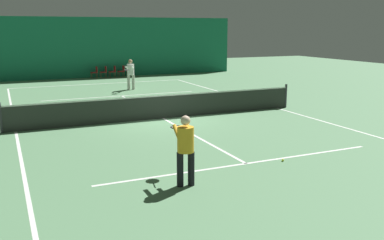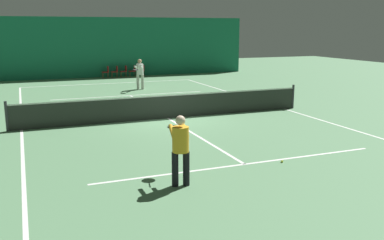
{
  "view_description": "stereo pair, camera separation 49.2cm",
  "coord_description": "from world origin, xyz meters",
  "px_view_note": "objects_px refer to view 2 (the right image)",
  "views": [
    {
      "loc": [
        -5.8,
        -15.81,
        3.56
      ],
      "look_at": [
        -0.85,
        -4.75,
        0.95
      ],
      "focal_mm": 40.0,
      "sensor_mm": 36.0,
      "label": 1
    },
    {
      "loc": [
        -5.35,
        -16.0,
        3.56
      ],
      "look_at": [
        -0.85,
        -4.75,
        0.95
      ],
      "focal_mm": 40.0,
      "sensor_mm": 36.0,
      "label": 2
    }
  ],
  "objects_px": {
    "courtside_chair_2": "(124,70)",
    "courtside_chair_4": "(142,70)",
    "tennis_net": "(168,106)",
    "courtside_chair_3": "(133,70)",
    "courtside_chair_1": "(115,71)",
    "courtside_chair_0": "(106,71)",
    "tennis_ball": "(282,161)",
    "player_near": "(180,145)",
    "player_far": "(140,72)"
  },
  "relations": [
    {
      "from": "courtside_chair_3",
      "to": "tennis_ball",
      "type": "bearing_deg",
      "value": -3.62
    },
    {
      "from": "tennis_net",
      "to": "courtside_chair_0",
      "type": "height_order",
      "value": "tennis_net"
    },
    {
      "from": "courtside_chair_1",
      "to": "courtside_chair_2",
      "type": "distance_m",
      "value": 0.66
    },
    {
      "from": "courtside_chair_2",
      "to": "courtside_chair_4",
      "type": "xyz_separation_m",
      "value": [
        1.33,
        0.0,
        0.0
      ]
    },
    {
      "from": "player_far",
      "to": "courtside_chair_4",
      "type": "relative_size",
      "value": 2.11
    },
    {
      "from": "courtside_chair_4",
      "to": "courtside_chair_0",
      "type": "bearing_deg",
      "value": -90.0
    },
    {
      "from": "player_near",
      "to": "courtside_chair_3",
      "type": "distance_m",
      "value": 22.88
    },
    {
      "from": "tennis_net",
      "to": "tennis_ball",
      "type": "bearing_deg",
      "value": -81.32
    },
    {
      "from": "player_far",
      "to": "courtside_chair_3",
      "type": "bearing_deg",
      "value": -162.03
    },
    {
      "from": "courtside_chair_2",
      "to": "courtside_chair_3",
      "type": "distance_m",
      "value": 0.66
    },
    {
      "from": "courtside_chair_2",
      "to": "courtside_chair_4",
      "type": "relative_size",
      "value": 1.0
    },
    {
      "from": "courtside_chair_1",
      "to": "courtside_chair_4",
      "type": "relative_size",
      "value": 1.0
    },
    {
      "from": "player_near",
      "to": "courtside_chair_2",
      "type": "height_order",
      "value": "player_near"
    },
    {
      "from": "courtside_chair_3",
      "to": "tennis_ball",
      "type": "xyz_separation_m",
      "value": [
        -1.38,
        -21.86,
        -0.45
      ]
    },
    {
      "from": "courtside_chair_1",
      "to": "courtside_chair_0",
      "type": "bearing_deg",
      "value": -90.0
    },
    {
      "from": "courtside_chair_2",
      "to": "tennis_ball",
      "type": "height_order",
      "value": "courtside_chair_2"
    },
    {
      "from": "courtside_chair_1",
      "to": "player_near",
      "type": "bearing_deg",
      "value": -8.1
    },
    {
      "from": "player_far",
      "to": "courtside_chair_4",
      "type": "distance_m",
      "value": 7.04
    },
    {
      "from": "tennis_net",
      "to": "tennis_ball",
      "type": "distance_m",
      "value": 6.74
    },
    {
      "from": "player_far",
      "to": "courtside_chair_1",
      "type": "height_order",
      "value": "player_far"
    },
    {
      "from": "courtside_chair_0",
      "to": "courtside_chair_1",
      "type": "relative_size",
      "value": 1.0
    },
    {
      "from": "tennis_ball",
      "to": "player_far",
      "type": "bearing_deg",
      "value": 89.58
    },
    {
      "from": "player_far",
      "to": "courtside_chair_2",
      "type": "relative_size",
      "value": 2.11
    },
    {
      "from": "tennis_net",
      "to": "courtside_chair_1",
      "type": "distance_m",
      "value": 15.26
    },
    {
      "from": "courtside_chair_1",
      "to": "courtside_chair_3",
      "type": "height_order",
      "value": "same"
    },
    {
      "from": "tennis_net",
      "to": "courtside_chair_0",
      "type": "distance_m",
      "value": 15.23
    },
    {
      "from": "courtside_chair_2",
      "to": "tennis_ball",
      "type": "distance_m",
      "value": 21.88
    },
    {
      "from": "tennis_net",
      "to": "courtside_chair_3",
      "type": "height_order",
      "value": "tennis_net"
    },
    {
      "from": "tennis_net",
      "to": "courtside_chair_3",
      "type": "distance_m",
      "value": 15.41
    },
    {
      "from": "courtside_chair_3",
      "to": "courtside_chair_4",
      "type": "height_order",
      "value": "same"
    },
    {
      "from": "player_near",
      "to": "courtside_chair_0",
      "type": "relative_size",
      "value": 1.97
    },
    {
      "from": "courtside_chair_3",
      "to": "tennis_net",
      "type": "bearing_deg",
      "value": -8.95
    },
    {
      "from": "tennis_net",
      "to": "courtside_chair_1",
      "type": "bearing_deg",
      "value": 85.99
    },
    {
      "from": "courtside_chair_4",
      "to": "player_near",
      "type": "bearing_deg",
      "value": -13.01
    },
    {
      "from": "courtside_chair_2",
      "to": "tennis_net",
      "type": "bearing_deg",
      "value": -6.49
    },
    {
      "from": "player_far",
      "to": "courtside_chair_0",
      "type": "xyz_separation_m",
      "value": [
        -0.72,
        6.75,
        -0.55
      ]
    },
    {
      "from": "courtside_chair_0",
      "to": "courtside_chair_3",
      "type": "xyz_separation_m",
      "value": [
        1.99,
        0.0,
        0.0
      ]
    },
    {
      "from": "player_near",
      "to": "courtside_chair_0",
      "type": "distance_m",
      "value": 22.57
    },
    {
      "from": "courtside_chair_2",
      "to": "courtside_chair_3",
      "type": "xyz_separation_m",
      "value": [
        0.66,
        0.0,
        0.0
      ]
    },
    {
      "from": "player_far",
      "to": "courtside_chair_1",
      "type": "relative_size",
      "value": 2.11
    },
    {
      "from": "player_far",
      "to": "courtside_chair_2",
      "type": "xyz_separation_m",
      "value": [
        0.61,
        6.75,
        -0.55
      ]
    },
    {
      "from": "courtside_chair_0",
      "to": "courtside_chair_1",
      "type": "height_order",
      "value": "same"
    },
    {
      "from": "tennis_net",
      "to": "player_near",
      "type": "xyz_separation_m",
      "value": [
        -2.12,
        -7.2,
        0.45
      ]
    },
    {
      "from": "courtside_chair_4",
      "to": "courtside_chair_2",
      "type": "bearing_deg",
      "value": -90.0
    },
    {
      "from": "player_far",
      "to": "courtside_chair_3",
      "type": "relative_size",
      "value": 2.11
    },
    {
      "from": "tennis_net",
      "to": "courtside_chair_4",
      "type": "height_order",
      "value": "tennis_net"
    },
    {
      "from": "courtside_chair_1",
      "to": "tennis_ball",
      "type": "xyz_separation_m",
      "value": [
        -0.05,
        -21.86,
        -0.45
      ]
    },
    {
      "from": "tennis_net",
      "to": "player_near",
      "type": "relative_size",
      "value": 7.26
    },
    {
      "from": "tennis_net",
      "to": "player_far",
      "type": "height_order",
      "value": "player_far"
    },
    {
      "from": "courtside_chair_0",
      "to": "courtside_chair_1",
      "type": "bearing_deg",
      "value": 90.0
    }
  ]
}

